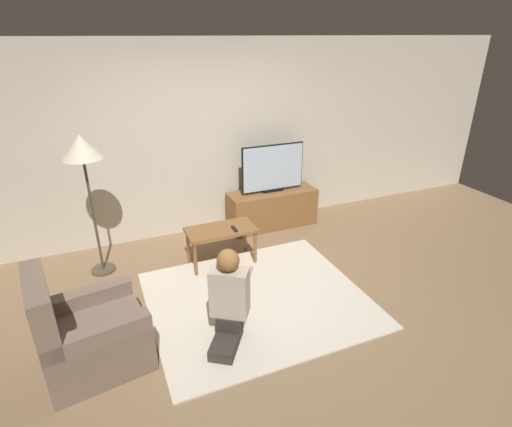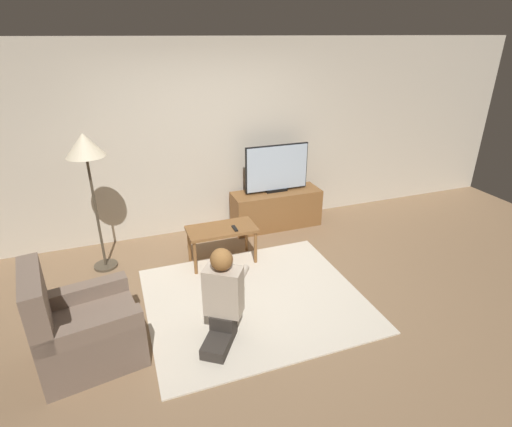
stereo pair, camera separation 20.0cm
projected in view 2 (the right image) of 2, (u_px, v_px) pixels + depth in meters
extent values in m
plane|color=#896B4C|center=(255.00, 300.00, 4.31)|extent=(10.00, 10.00, 0.00)
cube|color=beige|center=(207.00, 140.00, 5.43)|extent=(10.00, 0.06, 2.60)
cube|color=beige|center=(255.00, 299.00, 4.31)|extent=(2.26, 1.98, 0.02)
cube|color=brown|center=(276.00, 209.00, 5.86)|extent=(1.29, 0.44, 0.54)
cube|color=black|center=(276.00, 190.00, 5.74)|extent=(0.32, 0.08, 0.04)
cube|color=black|center=(277.00, 168.00, 5.61)|extent=(0.93, 0.03, 0.66)
cube|color=silver|center=(277.00, 168.00, 5.60)|extent=(0.90, 0.04, 0.63)
cube|color=brown|center=(222.00, 229.00, 4.84)|extent=(0.83, 0.43, 0.04)
cylinder|color=brown|center=(195.00, 259.00, 4.67)|extent=(0.04, 0.04, 0.44)
cylinder|color=brown|center=(256.00, 248.00, 4.91)|extent=(0.04, 0.04, 0.44)
cylinder|color=brown|center=(189.00, 245.00, 4.97)|extent=(0.04, 0.04, 0.44)
cylinder|color=brown|center=(246.00, 235.00, 5.20)|extent=(0.04, 0.04, 0.44)
cylinder|color=#4C4233|center=(106.00, 265.00, 4.92)|extent=(0.28, 0.28, 0.03)
cylinder|color=#4C4233|center=(95.00, 205.00, 4.58)|extent=(0.03, 0.03, 1.59)
cone|color=beige|center=(84.00, 145.00, 4.29)|extent=(0.42, 0.42, 0.26)
cube|color=#7A6656|center=(91.00, 337.00, 3.46)|extent=(0.92, 0.82, 0.44)
cube|color=#7A6656|center=(36.00, 303.00, 3.12)|extent=(0.27, 0.72, 0.53)
cube|color=#7A6656|center=(95.00, 352.00, 3.21)|extent=(0.83, 0.27, 0.58)
cube|color=#7A6656|center=(85.00, 313.00, 3.66)|extent=(0.83, 0.27, 0.58)
cube|color=#332D28|center=(219.00, 341.00, 3.64)|extent=(0.43, 0.49, 0.11)
cube|color=#332D28|center=(225.00, 318.00, 3.74)|extent=(0.32, 0.32, 0.14)
cube|color=#C1B29E|center=(223.00, 291.00, 3.61)|extent=(0.39, 0.36, 0.47)
sphere|color=tan|center=(222.00, 260.00, 3.47)|extent=(0.19, 0.19, 0.19)
sphere|color=#9E6B38|center=(221.00, 259.00, 3.45)|extent=(0.20, 0.20, 0.20)
cube|color=black|center=(235.00, 268.00, 3.93)|extent=(0.13, 0.11, 0.04)
cylinder|color=#C1B29E|center=(242.00, 276.00, 3.80)|extent=(0.23, 0.29, 0.07)
cylinder|color=#C1B29E|center=(221.00, 273.00, 3.84)|extent=(0.23, 0.29, 0.07)
cube|color=black|center=(235.00, 228.00, 4.80)|extent=(0.04, 0.15, 0.02)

